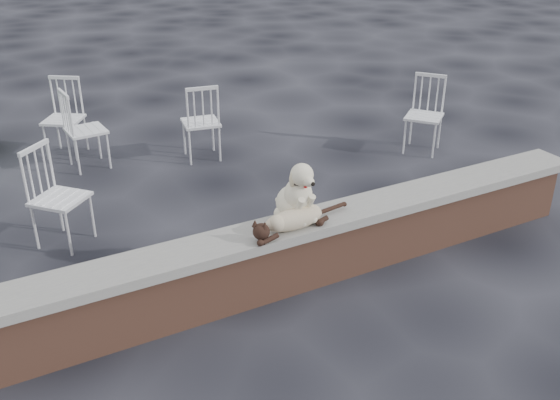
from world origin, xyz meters
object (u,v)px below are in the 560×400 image
cat (294,218)px  chair_b (63,118)px  chair_a (60,197)px  chair_c (201,121)px  chair_d (424,115)px  dog (293,189)px  chair_e (86,129)px

cat → chair_b: (-1.01, 3.89, -0.20)m
cat → chair_a: bearing=125.1°
chair_c → chair_a: size_ratio=1.00×
chair_c → chair_b: size_ratio=1.00×
chair_b → chair_d: size_ratio=1.00×
chair_c → chair_b: same height
dog → chair_a: dog is taller
chair_e → chair_c: bearing=-110.3°
dog → chair_e: 3.38m
chair_d → cat: bearing=-95.5°
cat → chair_a: (-1.47, 1.68, -0.20)m
chair_d → chair_e: (-3.78, 1.46, 0.00)m
chair_c → chair_b: (-1.43, 0.88, 0.00)m
cat → dog: bearing=55.9°
chair_c → cat: bearing=91.9°
chair_d → chair_e: size_ratio=1.00×
dog → chair_b: 3.91m
dog → chair_c: size_ratio=0.55×
dog → chair_e: dog is taller
chair_b → chair_d: 4.40m
dog → chair_a: bearing=129.3°
cat → chair_c: (0.42, 3.01, -0.20)m
chair_c → chair_a: bearing=45.1°
chair_d → chair_c: bearing=-152.4°
chair_b → chair_d: (3.93, -1.98, 0.00)m
chair_d → chair_e: bearing=-150.0°
cat → chair_c: size_ratio=1.19×
chair_e → chair_a: same height
chair_b → chair_e: same height
chair_d → chair_a: size_ratio=1.00×
chair_d → chair_a: (-4.39, -0.24, 0.00)m
cat → chair_e: 3.49m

